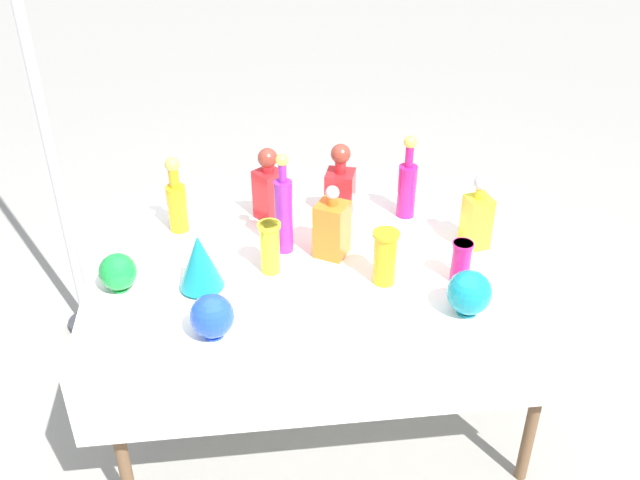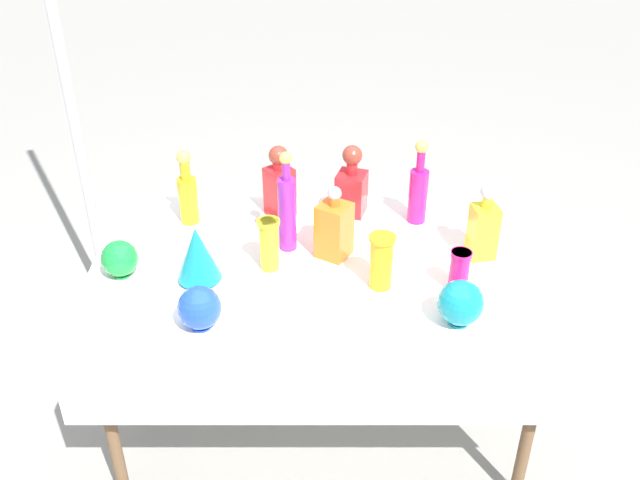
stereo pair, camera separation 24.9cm
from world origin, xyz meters
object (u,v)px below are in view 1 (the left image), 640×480
square_decanter_3 (340,184)px  fluted_vase_0 (200,262)px  slender_vase_0 (461,260)px  slender_vase_1 (270,246)px  tall_bottle_1 (284,211)px  round_bowl_2 (118,272)px  tall_bottle_2 (407,185)px  round_bowl_1 (469,293)px  canopy_pole (43,119)px  slender_vase_2 (385,256)px  round_bowl_0 (212,316)px  square_decanter_0 (269,187)px  square_decanter_2 (477,218)px  tall_bottle_0 (177,200)px  square_decanter_1 (332,227)px

square_decanter_3 → fluted_vase_0: size_ratio=1.39×
slender_vase_0 → slender_vase_1: bearing=168.2°
tall_bottle_1 → round_bowl_2: size_ratio=2.86×
tall_bottle_2 → round_bowl_1: tall_bottle_2 is taller
tall_bottle_2 → canopy_pole: bearing=164.0°
slender_vase_2 → round_bowl_2: size_ratio=1.46×
tall_bottle_1 → round_bowl_0: 0.54m
square_decanter_0 → slender_vase_1: 0.38m
tall_bottle_2 → fluted_vase_0: size_ratio=1.64×
square_decanter_2 → round_bowl_2: (-1.27, -0.13, -0.05)m
round_bowl_2 → square_decanter_0: bearing=38.6°
tall_bottle_0 → slender_vase_0: size_ratio=2.00×
slender_vase_1 → square_decanter_0: bearing=87.2°
square_decanter_2 → round_bowl_2: square_decanter_2 is taller
canopy_pole → slender_vase_2: bearing=-34.1°
fluted_vase_0 → square_decanter_0: bearing=60.4°
tall_bottle_2 → slender_vase_2: 0.47m
tall_bottle_2 → square_decanter_1: tall_bottle_2 is taller
square_decanter_0 → square_decanter_2: (0.74, -0.30, -0.01)m
square_decanter_2 → slender_vase_1: 0.76m
round_bowl_0 → tall_bottle_1: bearing=61.1°
square_decanter_1 → round_bowl_0: size_ratio=1.91×
square_decanter_3 → slender_vase_0: square_decanter_3 is taller
slender_vase_1 → canopy_pole: bearing=139.7°
slender_vase_0 → slender_vase_1: 0.66m
slender_vase_2 → round_bowl_2: (-0.89, 0.06, -0.04)m
tall_bottle_2 → round_bowl_1: bearing=-84.5°
square_decanter_1 → round_bowl_2: bearing=-169.9°
slender_vase_1 → round_bowl_2: 0.52m
slender_vase_1 → fluted_vase_0: 0.25m
tall_bottle_2 → square_decanter_3: (-0.25, 0.06, -0.02)m
fluted_vase_0 → round_bowl_0: fluted_vase_0 is taller
square_decanter_3 → square_decanter_2: bearing=-34.5°
tall_bottle_0 → round_bowl_0: (0.13, -0.65, -0.05)m
slender_vase_1 → slender_vase_2: bearing=-16.1°
tall_bottle_2 → square_decanter_3: 0.26m
slender_vase_2 → round_bowl_0: (-0.58, -0.22, -0.03)m
tall_bottle_1 → square_decanter_2: (0.70, -0.05, -0.04)m
tall_bottle_1 → slender_vase_1: (-0.06, -0.13, -0.06)m
slender_vase_1 → round_bowl_1: size_ratio=1.25×
fluted_vase_0 → slender_vase_1: bearing=17.7°
square_decanter_1 → round_bowl_1: square_decanter_1 is taller
slender_vase_1 → square_decanter_1: bearing=20.1°
tall_bottle_2 → round_bowl_0: 1.00m
square_decanter_0 → round_bowl_2: bearing=-141.4°
square_decanter_3 → square_decanter_1: bearing=-103.3°
tall_bottle_1 → round_bowl_2: 0.61m
square_decanter_1 → slender_vase_1: bearing=-159.9°
round_bowl_2 → round_bowl_1: bearing=-13.1°
tall_bottle_0 → slender_vase_1: tall_bottle_0 is taller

